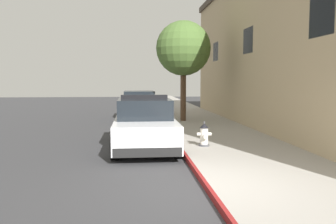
# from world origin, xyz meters

# --- Properties ---
(ground_plane) EXTENTS (31.23, 60.00, 0.20)m
(ground_plane) POSITION_xyz_m (-4.26, 10.00, -0.10)
(ground_plane) COLOR #353538
(sidewalk_pavement) EXTENTS (3.48, 60.00, 0.13)m
(sidewalk_pavement) POSITION_xyz_m (1.74, 10.00, 0.07)
(sidewalk_pavement) COLOR #9E9991
(sidewalk_pavement) RESTS_ON ground
(curb_painted_edge) EXTENTS (0.08, 60.00, 0.13)m
(curb_painted_edge) POSITION_xyz_m (-0.04, 10.00, 0.07)
(curb_painted_edge) COLOR maroon
(curb_painted_edge) RESTS_ON ground
(storefront_building) EXTENTS (6.38, 21.85, 7.35)m
(storefront_building) POSITION_xyz_m (6.55, 8.51, 3.69)
(storefront_building) COLOR tan
(storefront_building) RESTS_ON ground
(police_cruiser) EXTENTS (1.94, 4.84, 1.68)m
(police_cruiser) POSITION_xyz_m (-1.10, 4.69, 0.74)
(police_cruiser) COLOR white
(police_cruiser) RESTS_ON ground
(parked_car_silver_ahead) EXTENTS (1.94, 4.84, 1.56)m
(parked_car_silver_ahead) POSITION_xyz_m (-1.12, 13.25, 0.74)
(parked_car_silver_ahead) COLOR #B2B5BA
(parked_car_silver_ahead) RESTS_ON ground
(fire_hydrant) EXTENTS (0.44, 0.40, 0.76)m
(fire_hydrant) POSITION_xyz_m (0.70, 3.99, 0.48)
(fire_hydrant) COLOR #4C4C51
(fire_hydrant) RESTS_ON sidewalk_pavement
(street_tree) EXTENTS (2.69, 2.69, 4.92)m
(street_tree) POSITION_xyz_m (1.02, 10.94, 3.69)
(street_tree) COLOR brown
(street_tree) RESTS_ON sidewalk_pavement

